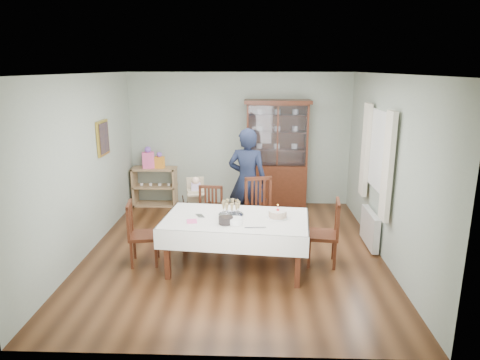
{
  "coord_description": "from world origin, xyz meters",
  "views": [
    {
      "loc": [
        0.31,
        -6.17,
        2.79
      ],
      "look_at": [
        0.09,
        0.2,
        1.11
      ],
      "focal_mm": 32.0,
      "sensor_mm": 36.0,
      "label": 1
    }
  ],
  "objects_px": {
    "chair_end_right": "(323,245)",
    "gift_bag_pink": "(148,158)",
    "woman": "(247,181)",
    "sideboard": "(155,186)",
    "chair_end_left": "(144,245)",
    "dining_table": "(236,243)",
    "champagne_tray": "(231,211)",
    "gift_bag_orange": "(160,161)",
    "high_chair": "(196,208)",
    "birthday_cake": "(278,214)",
    "chair_far_left": "(209,227)",
    "china_cabinet": "(277,153)",
    "chair_far_right": "(261,224)"
  },
  "relations": [
    {
      "from": "high_chair",
      "to": "dining_table",
      "type": "bearing_deg",
      "value": -76.84
    },
    {
      "from": "chair_end_right",
      "to": "sideboard",
      "type": "bearing_deg",
      "value": -123.73
    },
    {
      "from": "woman",
      "to": "birthday_cake",
      "type": "distance_m",
      "value": 1.52
    },
    {
      "from": "sideboard",
      "to": "gift_bag_pink",
      "type": "xyz_separation_m",
      "value": [
        -0.1,
        -0.02,
        0.6
      ]
    },
    {
      "from": "dining_table",
      "to": "chair_end_right",
      "type": "height_order",
      "value": "chair_end_right"
    },
    {
      "from": "woman",
      "to": "high_chair",
      "type": "height_order",
      "value": "woman"
    },
    {
      "from": "dining_table",
      "to": "china_cabinet",
      "type": "bearing_deg",
      "value": 76.16
    },
    {
      "from": "chair_far_left",
      "to": "chair_end_left",
      "type": "distance_m",
      "value": 1.18
    },
    {
      "from": "chair_far_left",
      "to": "woman",
      "type": "relative_size",
      "value": 0.51
    },
    {
      "from": "chair_end_right",
      "to": "woman",
      "type": "height_order",
      "value": "woman"
    },
    {
      "from": "chair_far_left",
      "to": "champagne_tray",
      "type": "bearing_deg",
      "value": -59.5
    },
    {
      "from": "champagne_tray",
      "to": "birthday_cake",
      "type": "height_order",
      "value": "champagne_tray"
    },
    {
      "from": "birthday_cake",
      "to": "gift_bag_orange",
      "type": "xyz_separation_m",
      "value": [
        -2.26,
        2.8,
        0.13
      ]
    },
    {
      "from": "sideboard",
      "to": "high_chair",
      "type": "distance_m",
      "value": 1.63
    },
    {
      "from": "chair_far_left",
      "to": "gift_bag_pink",
      "type": "bearing_deg",
      "value": 130.98
    },
    {
      "from": "chair_far_right",
      "to": "champagne_tray",
      "type": "xyz_separation_m",
      "value": [
        -0.44,
        -0.85,
        0.52
      ]
    },
    {
      "from": "china_cabinet",
      "to": "champagne_tray",
      "type": "distance_m",
      "value": 2.85
    },
    {
      "from": "sideboard",
      "to": "gift_bag_pink",
      "type": "relative_size",
      "value": 2.03
    },
    {
      "from": "champagne_tray",
      "to": "gift_bag_pink",
      "type": "relative_size",
      "value": 0.81
    },
    {
      "from": "dining_table",
      "to": "champagne_tray",
      "type": "height_order",
      "value": "champagne_tray"
    },
    {
      "from": "sideboard",
      "to": "birthday_cake",
      "type": "xyz_separation_m",
      "value": [
        2.39,
        -2.82,
        0.41
      ]
    },
    {
      "from": "chair_end_left",
      "to": "champagne_tray",
      "type": "bearing_deg",
      "value": -99.68
    },
    {
      "from": "birthday_cake",
      "to": "gift_bag_pink",
      "type": "height_order",
      "value": "gift_bag_pink"
    },
    {
      "from": "chair_far_left",
      "to": "chair_far_right",
      "type": "height_order",
      "value": "chair_far_right"
    },
    {
      "from": "chair_end_left",
      "to": "woman",
      "type": "distance_m",
      "value": 2.11
    },
    {
      "from": "champagne_tray",
      "to": "chair_end_right",
      "type": "bearing_deg",
      "value": 4.07
    },
    {
      "from": "chair_far_left",
      "to": "gift_bag_orange",
      "type": "height_order",
      "value": "gift_bag_orange"
    },
    {
      "from": "gift_bag_pink",
      "to": "gift_bag_orange",
      "type": "bearing_deg",
      "value": 0.0
    },
    {
      "from": "chair_far_left",
      "to": "chair_end_left",
      "type": "relative_size",
      "value": 0.99
    },
    {
      "from": "birthday_cake",
      "to": "woman",
      "type": "bearing_deg",
      "value": 107.2
    },
    {
      "from": "china_cabinet",
      "to": "birthday_cake",
      "type": "bearing_deg",
      "value": -92.32
    },
    {
      "from": "chair_far_right",
      "to": "birthday_cake",
      "type": "relative_size",
      "value": 3.62
    },
    {
      "from": "sideboard",
      "to": "woman",
      "type": "height_order",
      "value": "woman"
    },
    {
      "from": "woman",
      "to": "gift_bag_pink",
      "type": "relative_size",
      "value": 4.1
    },
    {
      "from": "chair_end_left",
      "to": "woman",
      "type": "relative_size",
      "value": 0.51
    },
    {
      "from": "high_chair",
      "to": "gift_bag_orange",
      "type": "distance_m",
      "value": 1.65
    },
    {
      "from": "sideboard",
      "to": "woman",
      "type": "relative_size",
      "value": 0.5
    },
    {
      "from": "chair_end_left",
      "to": "chair_end_right",
      "type": "xyz_separation_m",
      "value": [
        2.61,
        0.07,
        0.01
      ]
    },
    {
      "from": "chair_far_left",
      "to": "chair_end_right",
      "type": "relative_size",
      "value": 0.95
    },
    {
      "from": "dining_table",
      "to": "champagne_tray",
      "type": "relative_size",
      "value": 5.89
    },
    {
      "from": "champagne_tray",
      "to": "woman",
      "type": "bearing_deg",
      "value": 81.48
    },
    {
      "from": "high_chair",
      "to": "birthday_cake",
      "type": "relative_size",
      "value": 3.2
    },
    {
      "from": "chair_end_right",
      "to": "high_chair",
      "type": "relative_size",
      "value": 1.04
    },
    {
      "from": "chair_far_left",
      "to": "champagne_tray",
      "type": "distance_m",
      "value": 1.06
    },
    {
      "from": "chair_end_left",
      "to": "gift_bag_orange",
      "type": "distance_m",
      "value": 2.8
    },
    {
      "from": "high_chair",
      "to": "champagne_tray",
      "type": "bearing_deg",
      "value": -77.74
    },
    {
      "from": "chair_far_left",
      "to": "sideboard",
      "type": "bearing_deg",
      "value": 128.71
    },
    {
      "from": "chair_end_right",
      "to": "gift_bag_pink",
      "type": "bearing_deg",
      "value": -122.6
    },
    {
      "from": "woman",
      "to": "gift_bag_pink",
      "type": "height_order",
      "value": "woman"
    },
    {
      "from": "chair_far_right",
      "to": "high_chair",
      "type": "xyz_separation_m",
      "value": [
        -1.14,
        0.63,
        0.05
      ]
    }
  ]
}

